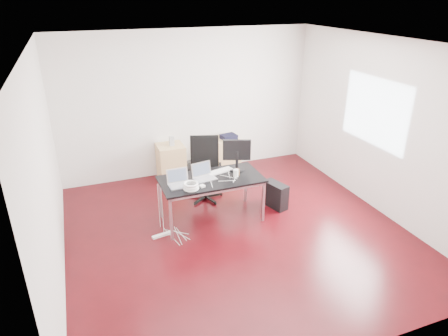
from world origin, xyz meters
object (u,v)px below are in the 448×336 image
object	(u,v)px
desk	(211,181)
filing_cabinet_left	(171,162)
pc_tower	(275,195)
filing_cabinet_right	(225,154)
office_chair	(205,165)

from	to	relation	value
desk	filing_cabinet_left	bearing A→B (deg)	97.69
pc_tower	filing_cabinet_left	bearing A→B (deg)	111.67
desk	pc_tower	size ratio (longest dim) A/B	3.56
filing_cabinet_right	filing_cabinet_left	bearing A→B (deg)	180.00
office_chair	filing_cabinet_left	world-z (taller)	office_chair
filing_cabinet_left	filing_cabinet_right	bearing A→B (deg)	0.00
desk	office_chair	world-z (taller)	office_chair
filing_cabinet_right	pc_tower	bearing A→B (deg)	-81.86
office_chair	pc_tower	distance (m)	1.33
office_chair	desk	bearing A→B (deg)	-82.45
filing_cabinet_right	pc_tower	size ratio (longest dim) A/B	1.56
filing_cabinet_right	pc_tower	world-z (taller)	filing_cabinet_right
filing_cabinet_left	desk	bearing A→B (deg)	-82.31
office_chair	filing_cabinet_left	size ratio (longest dim) A/B	1.54
desk	filing_cabinet_left	distance (m)	1.77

